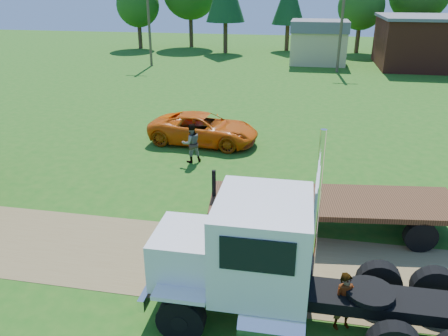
% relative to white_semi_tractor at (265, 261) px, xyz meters
% --- Properties ---
extents(ground, '(140.00, 140.00, 0.00)m').
position_rel_white_semi_tractor_xyz_m(ground, '(-2.34, 2.22, -1.76)').
color(ground, '#1B5A13').
rests_on(ground, ground).
extents(dirt_track, '(120.00, 4.20, 0.01)m').
position_rel_white_semi_tractor_xyz_m(dirt_track, '(-2.34, 2.22, -1.75)').
color(dirt_track, brown).
rests_on(dirt_track, ground).
extents(white_semi_tractor, '(8.55, 3.07, 5.15)m').
position_rel_white_semi_tractor_xyz_m(white_semi_tractor, '(0.00, 0.00, 0.00)').
color(white_semi_tractor, black).
rests_on(white_semi_tractor, ground).
extents(orange_pickup, '(6.30, 3.34, 1.69)m').
position_rel_white_semi_tractor_xyz_m(orange_pickup, '(-4.78, 13.37, -0.92)').
color(orange_pickup, '#DF5C0A').
rests_on(orange_pickup, ground).
extents(flatbed_trailer, '(9.01, 3.68, 2.24)m').
position_rel_white_semi_tractor_xyz_m(flatbed_trailer, '(1.95, 4.96, -0.80)').
color(flatbed_trailer, '#352210').
rests_on(flatbed_trailer, ground).
extents(spectator_a, '(0.71, 0.61, 1.64)m').
position_rel_white_semi_tractor_xyz_m(spectator_a, '(2.06, -0.02, -0.94)').
color(spectator_a, '#999999').
rests_on(spectator_a, ground).
extents(spectator_b, '(1.21, 1.14, 1.99)m').
position_rel_white_semi_tractor_xyz_m(spectator_b, '(-4.73, 10.50, -0.77)').
color(spectator_b, '#999999').
rests_on(spectator_b, ground).
extents(tan_shed, '(6.20, 5.40, 4.70)m').
position_rel_white_semi_tractor_xyz_m(tan_shed, '(1.66, 42.22, 0.66)').
color(tan_shed, '#CDBD80').
rests_on(tan_shed, ground).
extents(utility_poles, '(42.20, 0.28, 9.00)m').
position_rel_white_semi_tractor_xyz_m(utility_poles, '(3.66, 37.22, 2.95)').
color(utility_poles, '#4D442C').
rests_on(utility_poles, ground).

